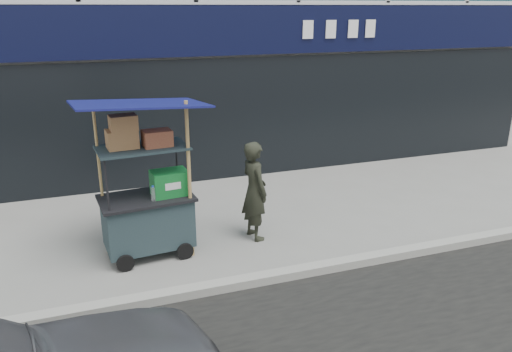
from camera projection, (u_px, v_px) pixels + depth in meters
name	position (u px, v px, depth m)	size (l,w,h in m)	color
ground	(272.00, 273.00, 6.57)	(80.00, 80.00, 0.00)	slate
curb	(278.00, 276.00, 6.38)	(80.00, 0.18, 0.12)	gray
vendor_cart	(148.00, 202.00, 6.83)	(1.76, 1.32, 2.24)	#1C2A2F
vendor_man	(254.00, 191.00, 7.36)	(0.55, 0.36, 1.50)	black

